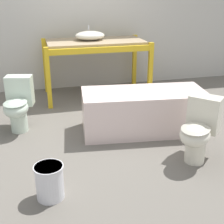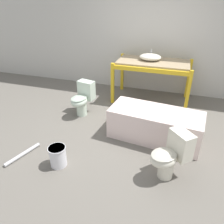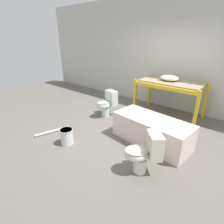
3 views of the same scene
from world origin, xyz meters
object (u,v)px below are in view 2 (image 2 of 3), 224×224
object	(u,v)px
sink_basin	(150,57)
toilet_near	(82,98)
bucket_white	(58,156)
bathtub_main	(155,123)
toilet_far	(170,155)

from	to	relation	value
sink_basin	toilet_near	distance (m)	1.81
bucket_white	sink_basin	bearing A→B (deg)	71.94
sink_basin	bathtub_main	distance (m)	1.81
sink_basin	toilet_near	size ratio (longest dim) A/B	0.70
sink_basin	toilet_far	size ratio (longest dim) A/B	0.70
bathtub_main	toilet_far	world-z (taller)	toilet_far
toilet_near	toilet_far	size ratio (longest dim) A/B	1.00
toilet_near	bucket_white	size ratio (longest dim) A/B	2.12
toilet_far	bathtub_main	bearing A→B (deg)	157.02
toilet_far	bucket_white	world-z (taller)	toilet_far
toilet_near	bucket_white	xyz separation A→B (m)	(0.29, -1.59, -0.20)
bathtub_main	toilet_near	bearing A→B (deg)	171.15
sink_basin	bathtub_main	bearing A→B (deg)	-76.25
toilet_near	toilet_far	world-z (taller)	same
sink_basin	toilet_near	world-z (taller)	sink_basin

